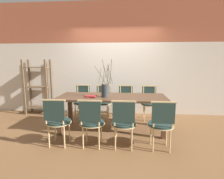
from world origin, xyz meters
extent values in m
plane|color=brown|center=(0.00, 0.00, 0.00)|extent=(16.00, 16.00, 0.00)
cube|color=beige|center=(0.00, 1.37, 1.03)|extent=(12.00, 0.06, 2.06)
cube|color=#9E5138|center=(0.00, 1.37, 2.63)|extent=(12.00, 0.06, 1.14)
cube|color=#4C3321|center=(0.00, 0.00, 0.76)|extent=(2.35, 0.91, 0.04)
cube|color=#4C3321|center=(-1.07, -0.35, 0.37)|extent=(0.09, 0.09, 0.74)
cube|color=#4C3321|center=(1.07, -0.35, 0.37)|extent=(0.09, 0.09, 0.74)
cube|color=#4C3321|center=(-1.07, 0.35, 0.37)|extent=(0.09, 0.09, 0.74)
cube|color=#4C3321|center=(1.07, 0.35, 0.37)|extent=(0.09, 0.09, 0.74)
cylinder|color=#233833|center=(-0.91, -0.77, 0.44)|extent=(0.43, 0.43, 0.04)
cylinder|color=tan|center=(-0.91, -0.77, 0.42)|extent=(0.46, 0.46, 0.01)
cylinder|color=tan|center=(-1.05, -0.63, 0.21)|extent=(0.03, 0.03, 0.43)
cylinder|color=tan|center=(-0.77, -0.63, 0.21)|extent=(0.03, 0.03, 0.43)
cylinder|color=tan|center=(-1.05, -0.91, 0.21)|extent=(0.03, 0.03, 0.43)
cylinder|color=tan|center=(-0.77, -0.91, 0.21)|extent=(0.03, 0.03, 0.43)
cylinder|color=tan|center=(-1.06, -0.95, 0.68)|extent=(0.03, 0.03, 0.43)
cylinder|color=tan|center=(-0.76, -0.95, 0.68)|extent=(0.03, 0.03, 0.43)
cube|color=#233833|center=(-0.91, -0.96, 0.70)|extent=(0.37, 0.02, 0.35)
cube|color=tan|center=(-0.91, -0.95, 0.88)|extent=(0.41, 0.03, 0.03)
cylinder|color=#233833|center=(-0.29, -0.77, 0.44)|extent=(0.43, 0.43, 0.04)
cylinder|color=tan|center=(-0.29, -0.77, 0.42)|extent=(0.46, 0.46, 0.01)
cylinder|color=tan|center=(-0.43, -0.63, 0.21)|extent=(0.03, 0.03, 0.43)
cylinder|color=tan|center=(-0.15, -0.63, 0.21)|extent=(0.03, 0.03, 0.43)
cylinder|color=tan|center=(-0.43, -0.91, 0.21)|extent=(0.03, 0.03, 0.43)
cylinder|color=tan|center=(-0.15, -0.91, 0.21)|extent=(0.03, 0.03, 0.43)
cylinder|color=tan|center=(-0.45, -0.95, 0.68)|extent=(0.03, 0.03, 0.43)
cylinder|color=tan|center=(-0.14, -0.95, 0.68)|extent=(0.03, 0.03, 0.43)
cube|color=#233833|center=(-0.29, -0.96, 0.70)|extent=(0.37, 0.02, 0.35)
cube|color=tan|center=(-0.29, -0.95, 0.88)|extent=(0.41, 0.03, 0.03)
cylinder|color=#233833|center=(0.27, -0.77, 0.44)|extent=(0.43, 0.43, 0.04)
cylinder|color=tan|center=(0.27, -0.77, 0.42)|extent=(0.46, 0.46, 0.01)
cylinder|color=tan|center=(0.13, -0.63, 0.21)|extent=(0.03, 0.03, 0.43)
cylinder|color=tan|center=(0.41, -0.63, 0.21)|extent=(0.03, 0.03, 0.43)
cylinder|color=tan|center=(0.13, -0.91, 0.21)|extent=(0.03, 0.03, 0.43)
cylinder|color=tan|center=(0.41, -0.91, 0.21)|extent=(0.03, 0.03, 0.43)
cylinder|color=tan|center=(0.12, -0.95, 0.68)|extent=(0.03, 0.03, 0.43)
cylinder|color=tan|center=(0.43, -0.95, 0.68)|extent=(0.03, 0.03, 0.43)
cube|color=#233833|center=(0.27, -0.96, 0.70)|extent=(0.37, 0.02, 0.35)
cube|color=tan|center=(0.27, -0.95, 0.88)|extent=(0.41, 0.03, 0.03)
cylinder|color=#233833|center=(0.91, -0.77, 0.44)|extent=(0.43, 0.43, 0.04)
cylinder|color=tan|center=(0.91, -0.77, 0.42)|extent=(0.46, 0.46, 0.01)
cylinder|color=tan|center=(0.77, -0.63, 0.21)|extent=(0.03, 0.03, 0.43)
cylinder|color=tan|center=(1.06, -0.63, 0.21)|extent=(0.03, 0.03, 0.43)
cylinder|color=tan|center=(0.77, -0.91, 0.21)|extent=(0.03, 0.03, 0.43)
cylinder|color=tan|center=(1.06, -0.91, 0.21)|extent=(0.03, 0.03, 0.43)
cylinder|color=tan|center=(0.76, -0.95, 0.68)|extent=(0.03, 0.03, 0.43)
cylinder|color=tan|center=(1.07, -0.95, 0.68)|extent=(0.03, 0.03, 0.43)
cube|color=#233833|center=(0.91, -0.96, 0.70)|extent=(0.37, 0.02, 0.35)
cube|color=tan|center=(0.91, -0.95, 0.88)|extent=(0.41, 0.03, 0.03)
cylinder|color=#233833|center=(-0.89, 0.77, 0.44)|extent=(0.43, 0.43, 0.04)
cylinder|color=tan|center=(-0.89, 0.77, 0.42)|extent=(0.46, 0.46, 0.01)
cylinder|color=tan|center=(-0.75, 0.63, 0.21)|extent=(0.03, 0.03, 0.43)
cylinder|color=tan|center=(-1.03, 0.63, 0.21)|extent=(0.03, 0.03, 0.43)
cylinder|color=tan|center=(-0.75, 0.91, 0.21)|extent=(0.03, 0.03, 0.43)
cylinder|color=tan|center=(-1.03, 0.91, 0.21)|extent=(0.03, 0.03, 0.43)
cylinder|color=tan|center=(-0.74, 0.95, 0.68)|extent=(0.03, 0.03, 0.43)
cylinder|color=tan|center=(-1.04, 0.95, 0.68)|extent=(0.03, 0.03, 0.43)
cube|color=#233833|center=(-0.89, 0.96, 0.70)|extent=(0.37, 0.02, 0.35)
cube|color=tan|center=(-0.89, 0.95, 0.88)|extent=(0.41, 0.03, 0.03)
cylinder|color=#233833|center=(-0.32, 0.77, 0.44)|extent=(0.43, 0.43, 0.04)
cylinder|color=tan|center=(-0.32, 0.77, 0.42)|extent=(0.46, 0.46, 0.01)
cylinder|color=tan|center=(-0.18, 0.63, 0.21)|extent=(0.03, 0.03, 0.43)
cylinder|color=tan|center=(-0.46, 0.63, 0.21)|extent=(0.03, 0.03, 0.43)
cylinder|color=tan|center=(-0.18, 0.91, 0.21)|extent=(0.03, 0.03, 0.43)
cylinder|color=tan|center=(-0.46, 0.91, 0.21)|extent=(0.03, 0.03, 0.43)
cylinder|color=tan|center=(-0.16, 0.95, 0.68)|extent=(0.03, 0.03, 0.43)
cylinder|color=tan|center=(-0.47, 0.95, 0.68)|extent=(0.03, 0.03, 0.43)
cube|color=#233833|center=(-0.32, 0.96, 0.70)|extent=(0.37, 0.02, 0.35)
cube|color=tan|center=(-0.32, 0.95, 0.88)|extent=(0.41, 0.03, 0.03)
cylinder|color=#233833|center=(0.30, 0.77, 0.44)|extent=(0.43, 0.43, 0.04)
cylinder|color=tan|center=(0.30, 0.77, 0.42)|extent=(0.46, 0.46, 0.01)
cylinder|color=tan|center=(0.44, 0.63, 0.21)|extent=(0.03, 0.03, 0.43)
cylinder|color=tan|center=(0.16, 0.63, 0.21)|extent=(0.03, 0.03, 0.43)
cylinder|color=tan|center=(0.44, 0.91, 0.21)|extent=(0.03, 0.03, 0.43)
cylinder|color=tan|center=(0.16, 0.91, 0.21)|extent=(0.03, 0.03, 0.43)
cylinder|color=tan|center=(0.45, 0.95, 0.68)|extent=(0.03, 0.03, 0.43)
cylinder|color=tan|center=(0.15, 0.95, 0.68)|extent=(0.03, 0.03, 0.43)
cube|color=#233833|center=(0.30, 0.96, 0.70)|extent=(0.37, 0.02, 0.35)
cube|color=tan|center=(0.30, 0.95, 0.88)|extent=(0.41, 0.03, 0.03)
cylinder|color=#233833|center=(0.92, 0.77, 0.44)|extent=(0.43, 0.43, 0.04)
cylinder|color=tan|center=(0.92, 0.77, 0.42)|extent=(0.46, 0.46, 0.01)
cylinder|color=tan|center=(1.07, 0.63, 0.21)|extent=(0.03, 0.03, 0.43)
cylinder|color=tan|center=(0.78, 0.63, 0.21)|extent=(0.03, 0.03, 0.43)
cylinder|color=tan|center=(1.07, 0.91, 0.21)|extent=(0.03, 0.03, 0.43)
cylinder|color=tan|center=(0.78, 0.91, 0.21)|extent=(0.03, 0.03, 0.43)
cylinder|color=tan|center=(1.08, 0.95, 0.68)|extent=(0.03, 0.03, 0.43)
cylinder|color=tan|center=(0.77, 0.95, 0.68)|extent=(0.03, 0.03, 0.43)
cube|color=#233833|center=(0.92, 0.96, 0.70)|extent=(0.37, 0.02, 0.35)
cube|color=tan|center=(0.92, 0.95, 0.88)|extent=(0.41, 0.03, 0.03)
cylinder|color=#33383D|center=(-0.15, -0.08, 0.91)|extent=(0.15, 0.15, 0.28)
cylinder|color=#473828|center=(-0.02, -0.05, 1.31)|extent=(0.07, 0.25, 0.52)
cylinder|color=#473828|center=(-0.22, -0.21, 1.25)|extent=(0.28, 0.15, 0.39)
cylinder|color=#473828|center=(-0.18, -0.06, 1.23)|extent=(0.06, 0.07, 0.35)
cylinder|color=#473828|center=(-0.11, -0.13, 1.24)|extent=(0.12, 0.09, 0.38)
cylinder|color=#473828|center=(-0.06, -0.10, 1.23)|extent=(0.06, 0.18, 0.35)
cylinder|color=#473828|center=(-0.13, -0.14, 1.32)|extent=(0.14, 0.05, 0.53)
cylinder|color=#473828|center=(-0.03, -0.12, 1.26)|extent=(0.09, 0.24, 0.41)
cylinder|color=#473828|center=(-0.13, 0.00, 1.27)|extent=(0.16, 0.04, 0.43)
cylinder|color=#473828|center=(-0.09, -0.05, 1.25)|extent=(0.06, 0.13, 0.39)
cylinder|color=#473828|center=(-0.25, -0.07, 1.22)|extent=(0.03, 0.22, 0.34)
cube|color=maroon|center=(-0.44, -0.11, 0.79)|extent=(0.23, 0.21, 0.02)
cube|color=maroon|center=(-0.45, -0.12, 0.80)|extent=(0.25, 0.20, 0.01)
cube|color=brown|center=(-2.60, 0.94, 0.79)|extent=(0.04, 0.04, 1.59)
cube|color=brown|center=(-1.93, 0.94, 0.79)|extent=(0.04, 0.04, 1.59)
cube|color=brown|center=(-2.60, 1.27, 0.79)|extent=(0.04, 0.04, 1.59)
cube|color=brown|center=(-1.93, 1.27, 0.79)|extent=(0.04, 0.04, 1.59)
cube|color=brown|center=(-2.27, 1.11, 0.19)|extent=(0.67, 0.33, 0.02)
cube|color=brown|center=(-2.27, 1.11, 0.79)|extent=(0.67, 0.33, 0.02)
cube|color=brown|center=(-2.27, 1.11, 1.36)|extent=(0.67, 0.33, 0.02)
camera|label=1|loc=(0.31, -3.74, 1.53)|focal=28.00mm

